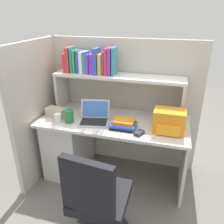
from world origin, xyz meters
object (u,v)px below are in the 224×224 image
backpack (169,121)px  office_chair (98,207)px  computer_mouse (139,133)px  tissue_box (56,112)px  snack_canister (69,116)px  paper_cup (58,118)px  laptop (94,117)px

backpack → office_chair: (-0.47, -0.79, -0.44)m
computer_mouse → office_chair: office_chair is taller
backpack → tissue_box: size_ratio=1.36×
backpack → snack_canister: backpack is taller
backpack → office_chair: 1.02m
paper_cup → tissue_box: 0.14m
tissue_box → office_chair: (0.76, -0.81, -0.39)m
backpack → paper_cup: (-1.14, -0.10, -0.06)m
backpack → computer_mouse: 0.31m
laptop → snack_canister: 0.27m
computer_mouse → paper_cup: 0.88m
tissue_box → office_chair: size_ratio=0.24×
backpack → snack_canister: bearing=-175.9°
computer_mouse → snack_canister: snack_canister is taller
paper_cup → snack_canister: 0.12m
computer_mouse → backpack: bearing=51.9°
laptop → tissue_box: bearing=178.8°
laptop → paper_cup: (-0.37, -0.11, -0.00)m
office_chair → paper_cup: bearing=-38.8°
computer_mouse → snack_canister: size_ratio=0.78×
paper_cup → snack_canister: bearing=13.6°
backpack → paper_cup: bearing=-174.9°
paper_cup → tissue_box: tissue_box is taller
paper_cup → office_chair: office_chair is taller
office_chair → snack_canister: bearing=-45.4°
laptop → backpack: size_ratio=1.19×
tissue_box → snack_canister: bearing=-13.4°
tissue_box → laptop: bearing=9.5°
laptop → backpack: bearing=-0.6°
computer_mouse → office_chair: 0.77m
paper_cup → office_chair: bearing=-45.7°
tissue_box → office_chair: 1.17m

